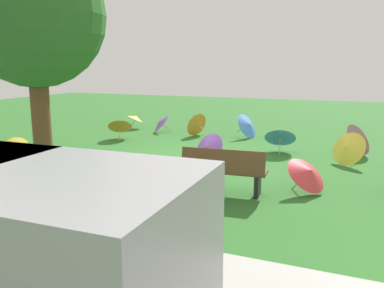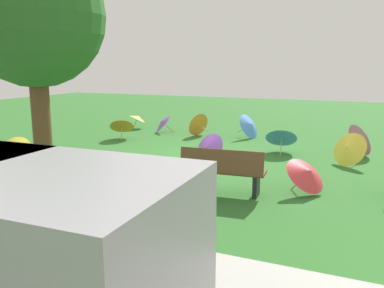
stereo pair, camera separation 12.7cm
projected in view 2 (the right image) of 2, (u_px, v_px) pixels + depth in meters
name	position (u px, v px, depth m)	size (l,w,h in m)	color
ground	(190.00, 159.00, 10.63)	(40.00, 40.00, 0.00)	#2D6B28
park_bench	(223.00, 171.00, 7.66)	(1.63, 0.61, 0.90)	brown
shade_tree	(34.00, 18.00, 8.04)	(2.85, 2.85, 4.83)	brown
parasol_orange_0	(197.00, 124.00, 14.06)	(0.87, 0.90, 0.83)	tan
parasol_blue_0	(281.00, 135.00, 11.29)	(1.00, 0.93, 0.85)	tan
parasol_red_0	(308.00, 173.00, 7.66)	(1.04, 1.07, 0.76)	tan
parasol_yellow_1	(138.00, 118.00, 15.68)	(0.93, 0.93, 0.63)	tan
parasol_pink_1	(362.00, 139.00, 11.00)	(0.97, 1.06, 0.93)	tan
parasol_purple_1	(207.00, 148.00, 10.04)	(0.99, 0.90, 0.81)	tan
parasol_orange_1	(122.00, 124.00, 13.44)	(1.04, 1.02, 0.80)	tan
parasol_purple_2	(162.00, 122.00, 14.79)	(0.92, 0.96, 0.70)	tan
parasol_yellow_2	(348.00, 148.00, 9.88)	(1.03, 0.94, 0.85)	tan
parasol_blue_2	(250.00, 125.00, 13.59)	(0.87, 1.03, 0.87)	tan
parasol_yellow_3	(16.00, 147.00, 10.58)	(0.96, 0.93, 0.64)	tan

